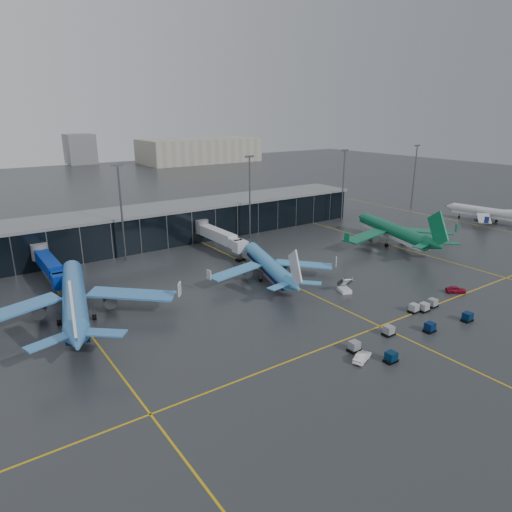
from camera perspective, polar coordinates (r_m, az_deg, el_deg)
ground at (r=91.56m, az=3.92°, el=-6.93°), size 600.00×600.00×0.00m
terminal_pier at (r=140.89m, az=-12.03°, el=3.86°), size 142.00×17.00×10.70m
jet_bridges at (r=113.99m, az=-24.41°, el=-1.06°), size 94.00×27.50×7.20m
flood_masts at (r=130.52m, az=-8.13°, el=6.77°), size 203.00×0.50×25.50m
distant_hangars at (r=351.23m, az=-18.24°, el=11.98°), size 260.00×71.00×22.00m
taxi_lines at (r=104.97m, az=4.56°, el=-3.65°), size 220.00×120.00×0.02m
airliner_arkefly at (r=92.77m, az=-21.95°, el=-3.24°), size 48.81×52.99×13.94m
airliner_klm_near at (r=107.07m, az=1.58°, el=0.01°), size 41.53×44.42×11.20m
airliner_aer_lingus at (r=141.24m, az=16.76°, el=4.04°), size 49.22×52.66×13.29m
airliner_ba at (r=182.93m, az=27.28°, el=5.45°), size 36.65×40.40×11.14m
baggage_carts at (r=89.62m, az=19.20°, el=-7.97°), size 28.56×11.30×1.70m
mobile_airstair at (r=102.48m, az=11.01°, el=-4.01°), size 3.19×3.77×3.45m
service_van_red at (r=109.33m, az=23.71°, el=-3.86°), size 4.46×3.98×1.46m
service_van_white at (r=76.16m, az=13.13°, el=-12.17°), size 4.59×2.96×1.43m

